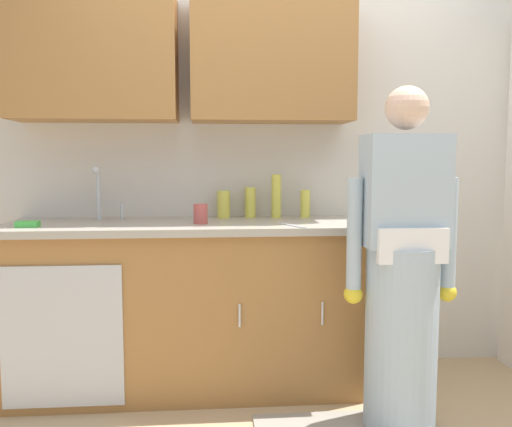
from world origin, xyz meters
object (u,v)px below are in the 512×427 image
bottle_dish_liquid (250,202)px  bottle_soap (276,196)px  knife_on_counter (292,225)px  sink (101,225)px  person_at_sink (402,286)px  bottle_cleaner_spray (223,204)px  cup_by_sink (201,214)px  sponge (28,224)px  bottle_water_tall (305,204)px

bottle_dish_liquid → bottle_soap: 0.16m
bottle_soap → knife_on_counter: bottle_soap is taller
sink → knife_on_counter: sink is taller
person_at_sink → bottle_cleaner_spray: bearing=137.0°
bottle_soap → cup_by_sink: (-0.44, -0.27, -0.08)m
person_at_sink → bottle_soap: person_at_sink is taller
bottle_cleaner_spray → bottle_soap: 0.32m
bottle_cleaner_spray → bottle_dish_liquid: 0.16m
bottle_soap → cup_by_sink: size_ratio=2.41×
sponge → bottle_dish_liquid: bearing=18.0°
bottle_cleaner_spray → person_at_sink: bearing=-43.0°
bottle_dish_liquid → cup_by_sink: bearing=-133.3°
knife_on_counter → bottle_water_tall: bearing=137.3°
knife_on_counter → sponge: sponge is taller
bottle_dish_liquid → cup_by_sink: (-0.29, -0.31, -0.04)m
sink → knife_on_counter: bearing=-12.3°
person_at_sink → cup_by_sink: size_ratio=15.17×
bottle_cleaner_spray → bottle_soap: bearing=-4.1°
bottle_cleaner_spray → sponge: 1.08m
cup_by_sink → person_at_sink: bearing=-26.6°
bottle_dish_liquid → person_at_sink: bearing=-49.9°
person_at_sink → knife_on_counter: size_ratio=6.75×
cup_by_sink → knife_on_counter: bearing=-16.1°
cup_by_sink → sponge: cup_by_sink is taller
sponge → bottle_soap: bearing=14.4°
cup_by_sink → sponge: 0.89m
sponge → bottle_cleaner_spray: bearing=19.7°
bottle_cleaner_spray → sponge: size_ratio=1.46×
bottle_dish_liquid → bottle_water_tall: 0.33m
person_at_sink → bottle_water_tall: size_ratio=9.86×
bottle_water_tall → sponge: (-1.50, -0.34, -0.07)m
bottle_dish_liquid → bottle_water_tall: size_ratio=1.09×
bottle_cleaner_spray → knife_on_counter: bottle_cleaner_spray is taller
bottle_dish_liquid → knife_on_counter: bottle_dish_liquid is taller
bottle_cleaner_spray → bottle_water_tall: (0.49, -0.02, 0.00)m
sink → bottle_dish_liquid: 0.87m
knife_on_counter → bottle_cleaner_spray: bearing=-164.7°
sponge → knife_on_counter: bearing=-2.8°
sink → bottle_soap: (0.99, 0.18, 0.14)m
sink → bottle_dish_liquid: size_ratio=2.80×
bottle_water_tall → bottle_dish_liquid: bearing=173.2°
cup_by_sink → bottle_cleaner_spray: bearing=65.8°
sink → person_at_sink: bearing=-20.5°
cup_by_sink → knife_on_counter: 0.50m
bottle_dish_liquid → cup_by_sink: size_ratio=1.67×
bottle_cleaner_spray → bottle_water_tall: bearing=-2.3°
bottle_cleaner_spray → sponge: (-1.01, -0.36, -0.07)m
bottle_dish_liquid → sink: bearing=-164.9°
sink → person_at_sink: size_ratio=0.31×
bottle_soap → person_at_sink: bearing=-55.6°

